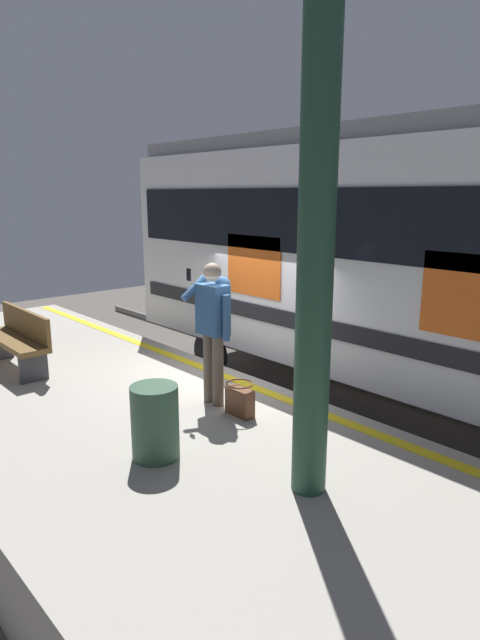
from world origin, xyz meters
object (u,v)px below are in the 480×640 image
passenger (213,322)px  handbag (240,400)px  train_carriage (405,251)px  trash_bin (155,422)px  station_column (315,267)px  bench (18,337)px

passenger → handbag: (-0.50, 0.02, -0.86)m
train_carriage → trash_bin: size_ratio=13.03×
train_carriage → station_column: 3.97m
handbag → bench: bench is taller
train_carriage → passenger: bearing=76.9°
handbag → station_column: station_column is taller
train_carriage → handbag: train_carriage is taller
handbag → trash_bin: 1.35m
passenger → bench: (3.01, 1.33, -0.56)m
handbag → station_column: bearing=158.8°
passenger → handbag: 1.00m
handbag → train_carriage: bearing=-93.8°
handbag → trash_bin: size_ratio=0.54×
handbag → passenger: bearing=-2.1°
station_column → trash_bin: 2.26m
passenger → handbag: size_ratio=4.37×
bench → trash_bin: size_ratio=2.31×
station_column → handbag: bearing=-21.2°
passenger → handbag: passenger is taller
passenger → bench: 3.33m
passenger → bench: passenger is taller
bench → handbag: bearing=-159.6°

